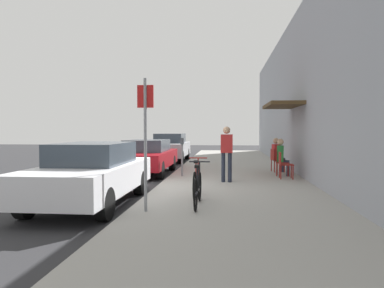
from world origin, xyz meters
The scene contains 16 objects.
ground_plane centered at (0.00, 0.00, 0.00)m, with size 60.00×60.00×0.00m, color #2D2D30.
sidewalk_slab centered at (2.25, 2.00, 0.06)m, with size 4.50×32.00×0.12m, color #9E9B93.
building_facade centered at (4.65, 2.01, 3.02)m, with size 1.40×32.00×6.05m.
parked_car_0 centered at (-1.10, -1.94, 0.73)m, with size 1.80×4.40×1.42m.
parked_car_1 centered at (-1.10, 3.74, 0.70)m, with size 1.80×4.40×1.33m.
parked_car_2 centered at (-1.10, 9.47, 0.77)m, with size 1.80×4.40×1.51m.
parking_meter centered at (0.45, 2.40, 0.89)m, with size 0.12×0.10×1.32m.
street_sign centered at (0.40, -2.98, 1.64)m, with size 0.32×0.06×2.60m.
bicycle_0 centered at (1.38, -2.39, 0.48)m, with size 0.46×1.71×0.90m.
bicycle_1 centered at (1.26, -1.33, 0.48)m, with size 0.46×1.71×0.90m.
cafe_chair_0 centered at (3.85, 2.04, 0.62)m, with size 0.45×0.45×0.87m.
cafe_chair_1 centered at (3.85, 2.81, 0.62)m, with size 0.51×0.51×0.87m.
seated_patron_1 centered at (3.91, 2.80, 0.82)m, with size 0.47×0.42×1.29m.
cafe_chair_2 centered at (3.85, 3.93, 0.62)m, with size 0.51×0.51×0.87m.
seated_patron_2 centered at (3.91, 3.94, 0.82)m, with size 0.48×0.42×1.29m.
pedestrian_standing centered at (1.98, 1.10, 1.12)m, with size 0.36×0.22×1.70m.
Camera 1 is at (1.97, -9.81, 1.72)m, focal length 33.36 mm.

